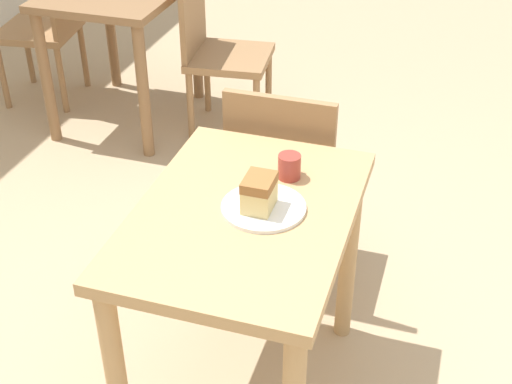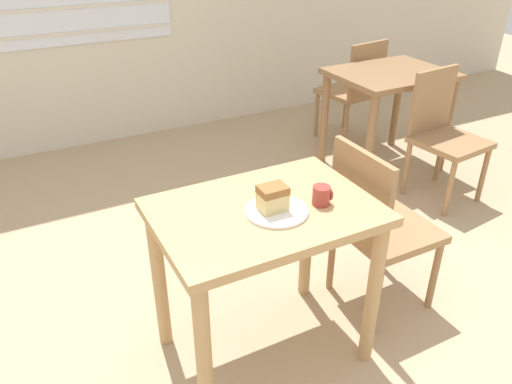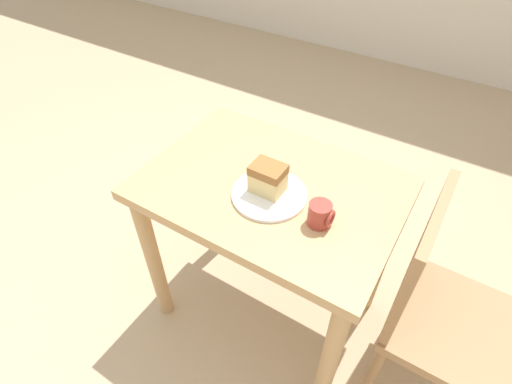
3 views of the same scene
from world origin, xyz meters
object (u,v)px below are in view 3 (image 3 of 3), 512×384
object	(u,v)px
chair_near_window	(441,309)
cake_slice	(268,178)
dining_table_near	(270,214)
plate	(269,194)
coffee_mug	(320,215)

from	to	relation	value
chair_near_window	cake_slice	size ratio (longest dim) A/B	8.26
dining_table_near	chair_near_window	size ratio (longest dim) A/B	0.98
chair_near_window	plate	bearing A→B (deg)	98.60
plate	coffee_mug	distance (m)	0.19
chair_near_window	coffee_mug	distance (m)	0.54
coffee_mug	plate	bearing A→B (deg)	172.47
dining_table_near	cake_slice	xyz separation A→B (m)	(0.01, -0.04, 0.21)
dining_table_near	chair_near_window	xyz separation A→B (m)	(0.63, 0.04, -0.14)
dining_table_near	chair_near_window	world-z (taller)	chair_near_window
coffee_mug	cake_slice	bearing A→B (deg)	170.19
cake_slice	coffee_mug	bearing A→B (deg)	-9.81
chair_near_window	cake_slice	distance (m)	0.72
plate	chair_near_window	bearing A→B (deg)	8.60
dining_table_near	plate	bearing A→B (deg)	-66.10
coffee_mug	dining_table_near	bearing A→B (deg)	160.07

